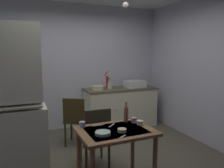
{
  "coord_description": "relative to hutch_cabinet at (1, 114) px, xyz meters",
  "views": [
    {
      "loc": [
        -1.14,
        -2.98,
        1.68
      ],
      "look_at": [
        0.14,
        0.12,
        1.19
      ],
      "focal_mm": 35.66,
      "sensor_mm": 36.0,
      "label": 1
    }
  ],
  "objects": [
    {
      "name": "ground_plane",
      "position": [
        1.38,
        0.09,
        -0.94
      ],
      "size": [
        4.83,
        4.83,
        0.0
      ],
      "primitive_type": "plane",
      "color": "#575244"
    },
    {
      "name": "wall_back",
      "position": [
        1.38,
        1.96,
        0.4
      ],
      "size": [
        3.93,
        0.1,
        2.69
      ],
      "primitive_type": "cube",
      "color": "silver",
      "rests_on": "ground"
    },
    {
      "name": "wall_right",
      "position": [
        3.35,
        0.09,
        0.4
      ],
      "size": [
        0.1,
        3.73,
        2.69
      ],
      "primitive_type": "cube",
      "color": "silver",
      "rests_on": "ground"
    },
    {
      "name": "hutch_cabinet",
      "position": [
        0.0,
        0.0,
        0.0
      ],
      "size": [
        1.03,
        0.5,
        2.01
      ],
      "color": "beige",
      "rests_on": "ground"
    },
    {
      "name": "counter_cabinet",
      "position": [
        2.29,
        1.59,
        -0.5
      ],
      "size": [
        1.61,
        0.64,
        0.88
      ],
      "color": "beige",
      "rests_on": "ground"
    },
    {
      "name": "sink_basin",
      "position": [
        2.65,
        1.59,
        0.01
      ],
      "size": [
        0.44,
        0.34,
        0.15
      ],
      "color": "white",
      "rests_on": "counter_cabinet"
    },
    {
      "name": "hand_pump",
      "position": [
        1.99,
        1.63,
        0.1
      ],
      "size": [
        0.05,
        0.27,
        0.39
      ],
      "color": "#B21E19",
      "rests_on": "counter_cabinet"
    },
    {
      "name": "mixing_bowl_counter",
      "position": [
        1.74,
        1.54,
        -0.02
      ],
      "size": [
        0.24,
        0.24,
        0.09
      ],
      "primitive_type": "cylinder",
      "color": "beige",
      "rests_on": "counter_cabinet"
    },
    {
      "name": "stoneware_crock",
      "position": [
        2.05,
        1.64,
        -0.0
      ],
      "size": [
        0.13,
        0.13,
        0.13
      ],
      "primitive_type": "cylinder",
      "color": "beige",
      "rests_on": "counter_cabinet"
    },
    {
      "name": "dining_table",
      "position": [
        1.27,
        -0.52,
        -0.32
      ],
      "size": [
        0.92,
        0.69,
        0.74
      ],
      "color": "brown",
      "rests_on": "ground"
    },
    {
      "name": "chair_far_side",
      "position": [
        1.19,
        0.05,
        -0.46
      ],
      "size": [
        0.41,
        0.41,
        0.89
      ],
      "color": "#372A1B",
      "rests_on": "ground"
    },
    {
      "name": "chair_by_counter",
      "position": [
        1.11,
        0.92,
        -0.46
      ],
      "size": [
        0.55,
        0.55,
        0.88
      ],
      "color": "#353116",
      "rests_on": "ground"
    },
    {
      "name": "serving_bowl_wide",
      "position": [
        1.31,
        -0.61,
        -0.18
      ],
      "size": [
        0.11,
        0.11,
        0.04
      ],
      "primitive_type": "cylinder",
      "color": "beige",
      "rests_on": "dining_table"
    },
    {
      "name": "soup_bowl_small",
      "position": [
        1.07,
        -0.61,
        -0.18
      ],
      "size": [
        0.18,
        0.18,
        0.03
      ],
      "primitive_type": "cylinder",
      "color": "#ADD1C1",
      "rests_on": "dining_table"
    },
    {
      "name": "teacup_cream",
      "position": [
        0.91,
        -0.28,
        -0.16
      ],
      "size": [
        0.07,
        0.07,
        0.07
      ],
      "primitive_type": "cylinder",
      "color": "#9EB2C6",
      "rests_on": "dining_table"
    },
    {
      "name": "mug_tall",
      "position": [
        1.6,
        -0.36,
        -0.16
      ],
      "size": [
        0.07,
        0.07,
        0.07
      ],
      "primitive_type": "cylinder",
      "color": "tan",
      "rests_on": "dining_table"
    },
    {
      "name": "mug_dark",
      "position": [
        1.63,
        -0.47,
        -0.17
      ],
      "size": [
        0.08,
        0.08,
        0.06
      ],
      "primitive_type": "cylinder",
      "color": "white",
      "rests_on": "dining_table"
    },
    {
      "name": "glass_bottle",
      "position": [
        1.52,
        -0.29,
        -0.09
      ],
      "size": [
        0.06,
        0.06,
        0.27
      ],
      "color": "olive",
      "rests_on": "dining_table"
    },
    {
      "name": "table_knife",
      "position": [
        1.29,
        -0.35,
        -0.2
      ],
      "size": [
        0.13,
        0.14,
        0.0
      ],
      "primitive_type": "cube",
      "rotation": [
        0.0,
        0.0,
        0.79
      ],
      "color": "silver",
      "rests_on": "dining_table"
    },
    {
      "name": "teaspoon_near_bowl",
      "position": [
        1.24,
        -0.76,
        -0.2
      ],
      "size": [
        0.13,
        0.09,
        0.0
      ],
      "primitive_type": "cube",
      "rotation": [
        0.0,
        0.0,
        3.72
      ],
      "color": "beige",
      "rests_on": "dining_table"
    },
    {
      "name": "teaspoon_by_cup",
      "position": [
        1.12,
        -0.29,
        -0.2
      ],
      "size": [
        0.15,
        0.03,
        0.0
      ],
      "primitive_type": "cube",
      "rotation": [
        0.0,
        0.0,
        0.07
      ],
      "color": "beige",
      "rests_on": "dining_table"
    },
    {
      "name": "pendant_bulb",
      "position": [
        1.62,
        -0.03,
        1.37
      ],
      "size": [
        0.08,
        0.08,
        0.08
      ],
      "primitive_type": "sphere",
      "color": "#F9EFCC"
    }
  ]
}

